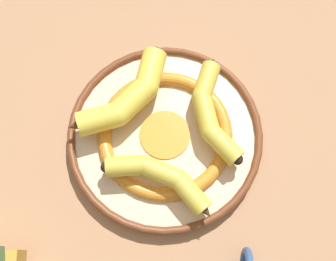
% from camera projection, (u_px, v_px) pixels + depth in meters
% --- Properties ---
extents(ground_plane, '(2.80, 2.80, 0.00)m').
position_uv_depth(ground_plane, '(148.00, 128.00, 0.66)').
color(ground_plane, '#A87A56').
extents(decorative_bowl, '(0.32, 0.32, 0.03)m').
position_uv_depth(decorative_bowl, '(168.00, 135.00, 0.64)').
color(decorative_bowl, beige).
rests_on(decorative_bowl, ground_plane).
extents(banana_a, '(0.12, 0.16, 0.03)m').
position_uv_depth(banana_a, '(165.00, 177.00, 0.59)').
color(banana_a, gold).
rests_on(banana_a, decorative_bowl).
extents(banana_b, '(0.13, 0.18, 0.04)m').
position_uv_depth(banana_b, '(129.00, 98.00, 0.62)').
color(banana_b, yellow).
rests_on(banana_b, decorative_bowl).
extents(banana_c, '(0.19, 0.06, 0.03)m').
position_uv_depth(banana_c, '(214.00, 111.00, 0.62)').
color(banana_c, gold).
rests_on(banana_c, decorative_bowl).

